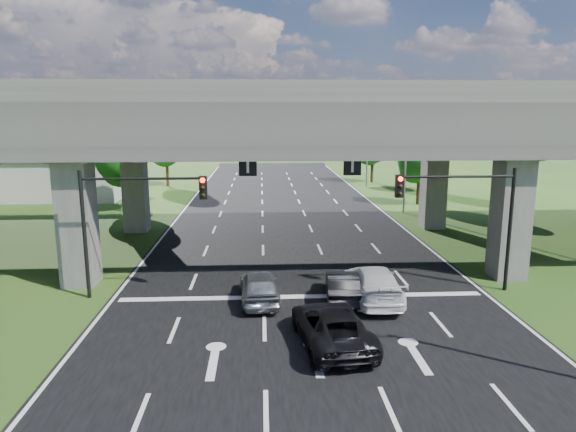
{
  "coord_description": "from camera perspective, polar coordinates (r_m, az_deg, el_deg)",
  "views": [
    {
      "loc": [
        -1.87,
        -19.35,
        8.49
      ],
      "look_at": [
        -0.43,
        8.11,
        2.99
      ],
      "focal_mm": 32.0,
      "sensor_mm": 36.0,
      "label": 1
    }
  ],
  "objects": [
    {
      "name": "car_silver",
      "position": [
        23.65,
        -3.17,
        -7.78
      ],
      "size": [
        1.97,
        4.38,
        1.46
      ],
      "primitive_type": "imported",
      "rotation": [
        0.0,
        0.0,
        3.2
      ],
      "color": "#93969A",
      "rests_on": "road"
    },
    {
      "name": "warehouse",
      "position": [
        59.82,
        -26.84,
        3.88
      ],
      "size": [
        20.0,
        10.0,
        4.0
      ],
      "primitive_type": "cube",
      "color": "#9E9E99",
      "rests_on": "ground"
    },
    {
      "name": "tree_left_far",
      "position": [
        62.43,
        -13.36,
        7.94
      ],
      "size": [
        4.8,
        4.8,
        8.32
      ],
      "color": "black",
      "rests_on": "ground"
    },
    {
      "name": "signal_left",
      "position": [
        24.42,
        -17.07,
        0.67
      ],
      "size": [
        5.76,
        0.54,
        6.0
      ],
      "color": "black",
      "rests_on": "ground"
    },
    {
      "name": "overpass",
      "position": [
        31.41,
        0.41,
        10.28
      ],
      "size": [
        80.0,
        15.0,
        10.0
      ],
      "color": "#32302E",
      "rests_on": "ground"
    },
    {
      "name": "road",
      "position": [
        30.6,
        0.61,
        -4.76
      ],
      "size": [
        18.0,
        120.0,
        0.03
      ],
      "primitive_type": "cube",
      "color": "black",
      "rests_on": "ground"
    },
    {
      "name": "car_white",
      "position": [
        24.18,
        9.45,
        -7.37
      ],
      "size": [
        2.29,
        5.39,
        1.55
      ],
      "primitive_type": "imported",
      "rotation": [
        0.0,
        0.0,
        3.12
      ],
      "color": "silver",
      "rests_on": "road"
    },
    {
      "name": "car_trailing",
      "position": [
        19.53,
        4.91,
        -12.08
      ],
      "size": [
        2.97,
        5.41,
        1.44
      ],
      "primitive_type": "imported",
      "rotation": [
        0.0,
        0.0,
        3.26
      ],
      "color": "black",
      "rests_on": "road"
    },
    {
      "name": "tree_left_mid",
      "position": [
        55.61,
        -18.85,
        6.27
      ],
      "size": [
        3.91,
        3.9,
        6.76
      ],
      "color": "black",
      "rests_on": "ground"
    },
    {
      "name": "tree_right_far",
      "position": [
        64.96,
        9.46,
        7.93
      ],
      "size": [
        4.5,
        4.5,
        7.8
      ],
      "color": "black",
      "rests_on": "ground"
    },
    {
      "name": "car_dark",
      "position": [
        23.95,
        6.02,
        -7.73
      ],
      "size": [
        1.78,
        4.18,
        1.34
      ],
      "primitive_type": "imported",
      "rotation": [
        0.0,
        0.0,
        3.05
      ],
      "color": "black",
      "rests_on": "road"
    },
    {
      "name": "streetlight_beyond",
      "position": [
        60.6,
        8.48,
        8.7
      ],
      "size": [
        3.38,
        0.25,
        10.0
      ],
      "color": "gray",
      "rests_on": "ground"
    },
    {
      "name": "tree_right_near",
      "position": [
        49.8,
        14.52,
        6.36
      ],
      "size": [
        4.2,
        4.2,
        7.28
      ],
      "color": "black",
      "rests_on": "ground"
    },
    {
      "name": "signal_right",
      "position": [
        25.59,
        19.3,
        1.0
      ],
      "size": [
        5.76,
        0.54,
        6.0
      ],
      "color": "black",
      "rests_on": "ground"
    },
    {
      "name": "ground",
      "position": [
        21.21,
        2.35,
        -12.29
      ],
      "size": [
        160.0,
        160.0,
        0.0
      ],
      "primitive_type": "plane",
      "color": "#234415",
      "rests_on": "ground"
    },
    {
      "name": "tree_left_near",
      "position": [
        47.08,
        -17.99,
        6.3
      ],
      "size": [
        4.5,
        4.5,
        7.8
      ],
      "color": "black",
      "rests_on": "ground"
    },
    {
      "name": "streetlight_far",
      "position": [
        45.05,
        12.52,
        7.69
      ],
      "size": [
        3.38,
        0.25,
        10.0
      ],
      "color": "gray",
      "rests_on": "ground"
    },
    {
      "name": "tree_right_mid",
      "position": [
        58.34,
        14.99,
        6.7
      ],
      "size": [
        3.91,
        3.9,
        6.76
      ],
      "color": "black",
      "rests_on": "ground"
    }
  ]
}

